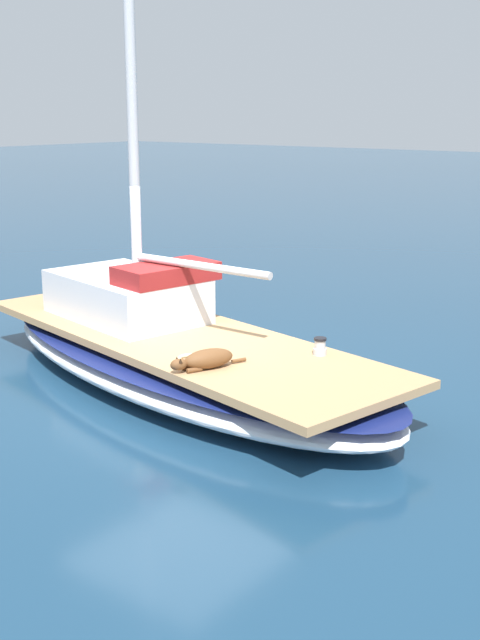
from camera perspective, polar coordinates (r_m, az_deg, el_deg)
name	(u,v)px	position (r m, az deg, el deg)	size (l,w,h in m)	color
ground_plane	(180,383)	(10.66, -4.28, -4.43)	(120.00, 120.00, 0.00)	navy
sailboat_main	(179,358)	(10.55, -4.32, -2.71)	(3.90, 7.59, 0.66)	white
mast_main	(142,112)	(10.69, -6.94, 14.35)	(0.14, 2.27, 6.24)	silver
cabin_house	(130,294)	(11.28, -7.73, 1.85)	(1.81, 2.46, 0.84)	silver
dog_brown	(206,359)	(9.05, -2.44, -2.79)	(0.91, 0.48, 0.22)	brown
deck_winch	(320,347)	(9.58, 5.66, -1.90)	(0.16, 0.16, 0.21)	#B7B7BC
coiled_rope	(191,359)	(9.37, -3.46, -2.73)	(0.32, 0.32, 0.04)	beige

